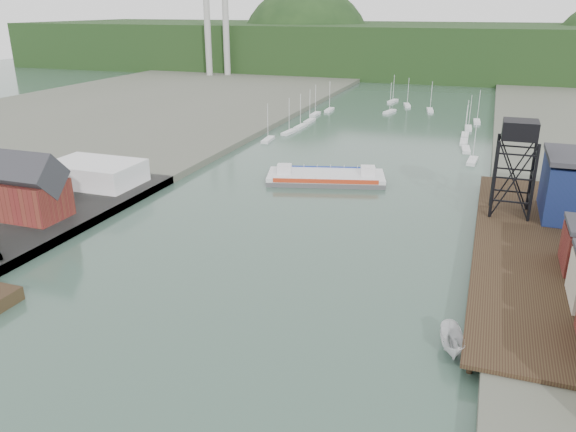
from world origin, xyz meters
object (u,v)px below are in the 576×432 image
Objects in this scene: harbor_building at (28,192)px; chain_ferry at (326,177)px; motorboat at (452,342)px; lift_tower at (519,136)px.

chain_ferry is at bearing 46.05° from harbor_building.
motorboat is (70.94, -14.68, -4.83)m from harbor_building.
lift_tower is (77.00, 28.00, 9.56)m from harbor_building.
chain_ferry is at bearing 159.16° from lift_tower.
chain_ferry is at bearing 107.49° from motorboat.
harbor_building is 82.49m from lift_tower.
motorboat is (-6.06, -42.68, -14.39)m from lift_tower.
harbor_building is at bearing -149.07° from chain_ferry.
harbor_building reaches higher than motorboat.
harbor_building reaches higher than chain_ferry.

